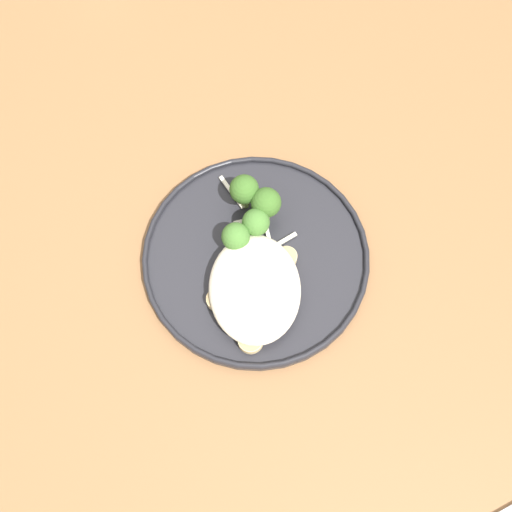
% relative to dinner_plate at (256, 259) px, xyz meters
% --- Properties ---
extents(ground, '(6.00, 6.00, 0.00)m').
position_rel_dinner_plate_xyz_m(ground, '(0.00, 0.05, -0.75)').
color(ground, '#2D2B28').
extents(wooden_dining_table, '(1.40, 1.00, 0.74)m').
position_rel_dinner_plate_xyz_m(wooden_dining_table, '(0.00, 0.05, -0.09)').
color(wooden_dining_table, brown).
rests_on(wooden_dining_table, ground).
extents(dinner_plate, '(0.29, 0.29, 0.02)m').
position_rel_dinner_plate_xyz_m(dinner_plate, '(0.00, 0.00, 0.00)').
color(dinner_plate, '#232328').
rests_on(dinner_plate, wooden_dining_table).
extents(noodle_bed, '(0.14, 0.11, 0.04)m').
position_rel_dinner_plate_xyz_m(noodle_bed, '(-0.05, 0.00, 0.02)').
color(noodle_bed, beige).
rests_on(noodle_bed, dinner_plate).
extents(seared_scallop_right_edge, '(0.03, 0.03, 0.01)m').
position_rel_dinner_plate_xyz_m(seared_scallop_right_edge, '(-0.11, 0.01, 0.01)').
color(seared_scallop_right_edge, '#E5C689').
rests_on(seared_scallop_right_edge, dinner_plate).
extents(seared_scallop_on_noodles, '(0.03, 0.03, 0.02)m').
position_rel_dinner_plate_xyz_m(seared_scallop_on_noodles, '(-0.07, 0.01, 0.01)').
color(seared_scallop_on_noodles, '#DBB77A').
rests_on(seared_scallop_on_noodles, dinner_plate).
extents(seared_scallop_large_seared, '(0.03, 0.03, 0.01)m').
position_rel_dinner_plate_xyz_m(seared_scallop_large_seared, '(-0.06, 0.05, 0.01)').
color(seared_scallop_large_seared, '#E5C689').
rests_on(seared_scallop_large_seared, dinner_plate).
extents(seared_scallop_half_hidden, '(0.03, 0.03, 0.01)m').
position_rel_dinner_plate_xyz_m(seared_scallop_half_hidden, '(0.00, -0.01, 0.01)').
color(seared_scallop_half_hidden, '#DBB77A').
rests_on(seared_scallop_half_hidden, dinner_plate).
extents(seared_scallop_rear_pale, '(0.03, 0.03, 0.01)m').
position_rel_dinner_plate_xyz_m(seared_scallop_rear_pale, '(-0.02, 0.04, 0.01)').
color(seared_scallop_rear_pale, beige).
rests_on(seared_scallop_rear_pale, dinner_plate).
extents(seared_scallop_tiny_bay, '(0.03, 0.03, 0.01)m').
position_rel_dinner_plate_xyz_m(seared_scallop_tiny_bay, '(-0.00, -0.04, 0.01)').
color(seared_scallop_tiny_bay, '#E5C689').
rests_on(seared_scallop_tiny_bay, dinner_plate).
extents(broccoli_floret_near_rim, '(0.04, 0.04, 0.06)m').
position_rel_dinner_plate_xyz_m(broccoli_floret_near_rim, '(0.08, 0.01, 0.04)').
color(broccoli_floret_near_rim, '#89A356').
rests_on(broccoli_floret_near_rim, dinner_plate).
extents(broccoli_floret_beside_noodles, '(0.04, 0.04, 0.06)m').
position_rel_dinner_plate_xyz_m(broccoli_floret_beside_noodles, '(0.06, -0.02, 0.04)').
color(broccoli_floret_beside_noodles, '#89A356').
rests_on(broccoli_floret_beside_noodles, dinner_plate).
extents(broccoli_floret_front_edge, '(0.04, 0.04, 0.05)m').
position_rel_dinner_plate_xyz_m(broccoli_floret_front_edge, '(0.02, 0.02, 0.03)').
color(broccoli_floret_front_edge, '#7A994C').
rests_on(broccoli_floret_front_edge, dinner_plate).
extents(broccoli_floret_right_tilted, '(0.04, 0.04, 0.05)m').
position_rel_dinner_plate_xyz_m(broccoli_floret_right_tilted, '(0.04, -0.00, 0.03)').
color(broccoli_floret_right_tilted, '#89A356').
rests_on(broccoli_floret_right_tilted, dinner_plate).
extents(onion_sliver_curled_piece, '(0.02, 0.05, 0.00)m').
position_rel_dinner_plate_xyz_m(onion_sliver_curled_piece, '(0.05, 0.00, 0.01)').
color(onion_sliver_curled_piece, silver).
rests_on(onion_sliver_curled_piece, dinner_plate).
extents(onion_sliver_short_strip, '(0.05, 0.03, 0.00)m').
position_rel_dinner_plate_xyz_m(onion_sliver_short_strip, '(0.09, 0.03, 0.01)').
color(onion_sliver_short_strip, silver).
rests_on(onion_sliver_short_strip, dinner_plate).
extents(onion_sliver_long_sliver, '(0.03, 0.05, 0.00)m').
position_rel_dinner_plate_xyz_m(onion_sliver_long_sliver, '(0.02, -0.03, 0.01)').
color(onion_sliver_long_sliver, silver).
rests_on(onion_sliver_long_sliver, dinner_plate).
extents(onion_sliver_pale_crescent, '(0.04, 0.01, 0.00)m').
position_rel_dinner_plate_xyz_m(onion_sliver_pale_crescent, '(0.03, -0.02, 0.01)').
color(onion_sliver_pale_crescent, silver).
rests_on(onion_sliver_pale_crescent, dinner_plate).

